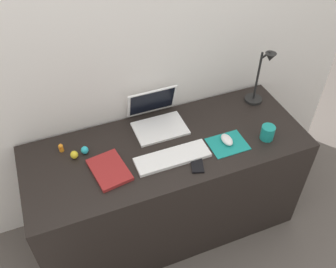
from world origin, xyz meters
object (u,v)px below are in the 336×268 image
laptop (156,116)px  toy_figurine_yellow (74,155)px  mouse (227,140)px  desk_lamp (261,79)px  coffee_mug (268,133)px  toy_figurine_orange (61,148)px  keyboard (172,157)px  toy_figurine_cyan (85,150)px  cell_phone (197,164)px  notebook_pad (109,170)px

laptop → toy_figurine_yellow: 0.52m
mouse → desk_lamp: bearing=35.8°
coffee_mug → toy_figurine_orange: (-1.11, 0.33, -0.02)m
keyboard → coffee_mug: size_ratio=4.78×
mouse → coffee_mug: bearing=-13.0°
toy_figurine_cyan → toy_figurine_orange: size_ratio=0.93×
coffee_mug → toy_figurine_cyan: 1.02m
laptop → cell_phone: 0.40m
desk_lamp → toy_figurine_cyan: (-1.10, -0.03, -0.16)m
desk_lamp → toy_figurine_cyan: bearing=-178.2°
mouse → cell_phone: mouse is taller
mouse → cell_phone: size_ratio=0.75×
notebook_pad → toy_figurine_orange: 0.32m
laptop → desk_lamp: 0.67m
cell_phone → notebook_pad: (-0.45, 0.12, 0.01)m
desk_lamp → coffee_mug: desk_lamp is taller
desk_lamp → toy_figurine_yellow: (-1.16, -0.05, -0.16)m
notebook_pad → toy_figurine_yellow: size_ratio=5.19×
coffee_mug → toy_figurine_yellow: (-1.05, 0.25, -0.02)m
coffee_mug → toy_figurine_orange: 1.15m
keyboard → toy_figurine_cyan: bearing=153.4°
keyboard → toy_figurine_orange: 0.61m
laptop → toy_figurine_cyan: 0.46m
mouse → toy_figurine_cyan: bearing=164.5°
keyboard → desk_lamp: size_ratio=1.03×
toy_figurine_cyan → desk_lamp: bearing=1.8°
desk_lamp → toy_figurine_cyan: size_ratio=8.76×
keyboard → desk_lamp: bearing=20.4°
mouse → cell_phone: (-0.23, -0.09, -0.02)m
laptop → toy_figurine_cyan: bearing=-168.9°
keyboard → notebook_pad: bearing=173.4°
keyboard → toy_figurine_cyan: (-0.43, 0.22, 0.01)m
notebook_pad → coffee_mug: 0.90m
desk_lamp → coffee_mug: size_ratio=4.64×
coffee_mug → toy_figurine_orange: bearing=163.4°
laptop → desk_lamp: size_ratio=0.75×
mouse → toy_figurine_orange: 0.92m
keyboard → cell_phone: size_ratio=3.20×
mouse → toy_figurine_yellow: (-0.82, 0.20, 0.00)m
coffee_mug → toy_figurine_cyan: bearing=165.0°
cell_phone → toy_figurine_orange: size_ratio=2.62×
desk_lamp → keyboard: bearing=-159.6°
toy_figurine_orange → toy_figurine_yellow: 0.10m
cell_phone → toy_figurine_yellow: 0.66m
mouse → notebook_pad: 0.67m
toy_figurine_cyan → keyboard: bearing=-26.6°
cell_phone → toy_figurine_orange: bearing=168.5°
cell_phone → laptop: bearing=120.1°
laptop → toy_figurine_orange: laptop is taller
desk_lamp → coffee_mug: (-0.11, -0.30, -0.14)m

